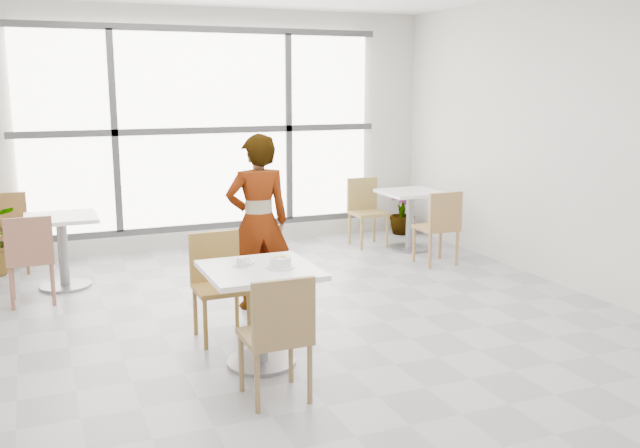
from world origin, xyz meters
name	(u,v)px	position (x,y,z in m)	size (l,w,h in m)	color
floor	(306,333)	(0.00, 0.00, 0.00)	(7.00, 7.00, 0.00)	#9E9EA5
wall_back	(204,130)	(0.00, 3.50, 1.50)	(6.00, 6.00, 0.00)	silver
wall_right	(595,144)	(3.00, 0.00, 1.50)	(7.00, 7.00, 0.00)	silver
window	(205,130)	(0.00, 3.44, 1.50)	(4.60, 0.07, 2.52)	white
main_table	(260,297)	(-0.55, -0.48, 0.52)	(0.80, 0.80, 0.75)	white
chair_near	(278,330)	(-0.64, -1.13, 0.50)	(0.42, 0.42, 0.87)	olive
chair_far	(218,278)	(-0.69, 0.23, 0.50)	(0.42, 0.42, 0.87)	olive
oatmeal_bowl	(280,262)	(-0.41, -0.54, 0.79)	(0.21, 0.21, 0.09)	white
coffee_cup	(242,262)	(-0.66, -0.40, 0.78)	(0.16, 0.13, 0.07)	silver
person	(258,222)	(-0.14, 0.85, 0.82)	(0.60, 0.39, 1.63)	black
bg_table_left	(62,241)	(-1.81, 2.24, 0.49)	(0.70, 0.70, 0.75)	white
bg_table_right	(410,212)	(2.33, 2.34, 0.49)	(0.70, 0.70, 0.75)	white
bg_chair_left_near	(30,254)	(-2.12, 1.72, 0.50)	(0.42, 0.42, 0.87)	#8F5C47
bg_chair_left_far	(8,227)	(-2.34, 3.18, 0.50)	(0.42, 0.42, 0.87)	brown
bg_chair_right_near	(440,223)	(2.25, 1.51, 0.50)	(0.42, 0.42, 0.87)	#A27846
bg_chair_right_far	(366,207)	(1.93, 2.79, 0.50)	(0.42, 0.42, 0.87)	#A08446
plant_right	(402,211)	(2.70, 3.19, 0.32)	(0.36, 0.36, 0.64)	#417539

